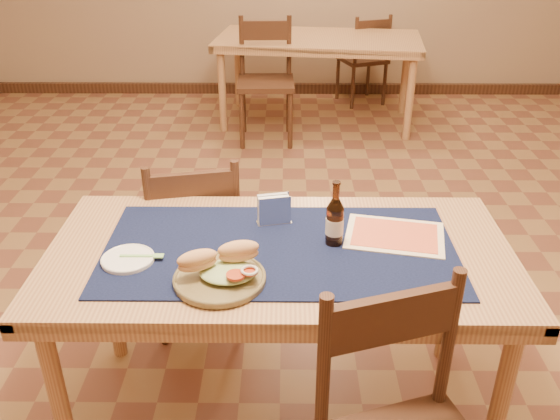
{
  "coord_description": "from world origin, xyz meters",
  "views": [
    {
      "loc": [
        0.02,
        -2.53,
        1.83
      ],
      "look_at": [
        0.0,
        -0.7,
        0.85
      ],
      "focal_mm": 38.0,
      "sensor_mm": 36.0,
      "label": 1
    }
  ],
  "objects_px": {
    "sandwich_plate": "(221,272)",
    "beer_bottle": "(335,221)",
    "chair_main_far": "(195,238)",
    "back_table": "(319,47)",
    "main_table": "(280,269)",
    "napkin_holder": "(274,210)"
  },
  "relations": [
    {
      "from": "sandwich_plate",
      "to": "napkin_holder",
      "type": "distance_m",
      "value": 0.4
    },
    {
      "from": "chair_main_far",
      "to": "main_table",
      "type": "bearing_deg",
      "value": -55.1
    },
    {
      "from": "main_table",
      "to": "napkin_holder",
      "type": "distance_m",
      "value": 0.23
    },
    {
      "from": "back_table",
      "to": "sandwich_plate",
      "type": "bearing_deg",
      "value": -97.57
    },
    {
      "from": "main_table",
      "to": "chair_main_far",
      "type": "height_order",
      "value": "chair_main_far"
    },
    {
      "from": "sandwich_plate",
      "to": "chair_main_far",
      "type": "bearing_deg",
      "value": 105.49
    },
    {
      "from": "back_table",
      "to": "chair_main_far",
      "type": "bearing_deg",
      "value": -103.48
    },
    {
      "from": "chair_main_far",
      "to": "beer_bottle",
      "type": "relative_size",
      "value": 3.78
    },
    {
      "from": "main_table",
      "to": "napkin_holder",
      "type": "height_order",
      "value": "napkin_holder"
    },
    {
      "from": "beer_bottle",
      "to": "napkin_holder",
      "type": "height_order",
      "value": "beer_bottle"
    },
    {
      "from": "main_table",
      "to": "sandwich_plate",
      "type": "xyz_separation_m",
      "value": [
        -0.18,
        -0.19,
        0.12
      ]
    },
    {
      "from": "sandwich_plate",
      "to": "beer_bottle",
      "type": "height_order",
      "value": "beer_bottle"
    },
    {
      "from": "main_table",
      "to": "beer_bottle",
      "type": "bearing_deg",
      "value": 10.87
    },
    {
      "from": "napkin_holder",
      "to": "main_table",
      "type": "bearing_deg",
      "value": -82.78
    },
    {
      "from": "chair_main_far",
      "to": "napkin_holder",
      "type": "relative_size",
      "value": 6.64
    },
    {
      "from": "chair_main_far",
      "to": "sandwich_plate",
      "type": "height_order",
      "value": "chair_main_far"
    },
    {
      "from": "back_table",
      "to": "sandwich_plate",
      "type": "height_order",
      "value": "sandwich_plate"
    },
    {
      "from": "back_table",
      "to": "main_table",
      "type": "bearing_deg",
      "value": -95.01
    },
    {
      "from": "main_table",
      "to": "beer_bottle",
      "type": "relative_size",
      "value": 6.83
    },
    {
      "from": "sandwich_plate",
      "to": "beer_bottle",
      "type": "relative_size",
      "value": 1.25
    },
    {
      "from": "chair_main_far",
      "to": "sandwich_plate",
      "type": "relative_size",
      "value": 3.04
    },
    {
      "from": "main_table",
      "to": "back_table",
      "type": "relative_size",
      "value": 0.88
    }
  ]
}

